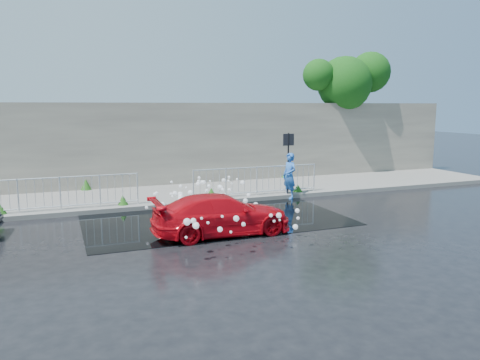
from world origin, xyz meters
The scene contains 13 objects.
ground centered at (0.00, 0.00, 0.00)m, with size 90.00×90.00×0.00m, color black.
pavement centered at (0.00, 5.00, 0.07)m, with size 30.00×4.00×0.15m, color slate.
curb centered at (0.00, 3.00, 0.08)m, with size 30.00×0.25×0.16m, color slate.
retaining_wall centered at (0.00, 7.20, 1.90)m, with size 30.00×0.60×3.50m, color #6B635A.
puddle centered at (0.50, 1.00, 0.01)m, with size 8.00×5.00×0.01m, color black.
sign_post centered at (4.20, 3.10, 1.72)m, with size 0.45×0.06×2.50m.
tree centered at (9.74, 7.42, 4.76)m, with size 4.80×2.72×6.23m.
railing_left centered at (-4.00, 3.35, 0.74)m, with size 5.05×0.05×1.10m.
railing_right centered at (3.00, 3.35, 0.74)m, with size 5.05×0.05×1.10m.
weeds centered at (-0.52, 4.55, 0.33)m, with size 12.17×3.93×0.44m.
water_spray centered at (0.07, 0.35, 0.71)m, with size 3.68×5.49×0.99m.
red_car centered at (0.11, -0.88, 0.56)m, with size 1.58×3.88×1.12m, color #BB0711.
person centered at (4.21, 3.00, 0.87)m, with size 0.64×0.42×1.75m, color blue.
Camera 1 is at (-4.01, -12.76, 3.53)m, focal length 35.00 mm.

